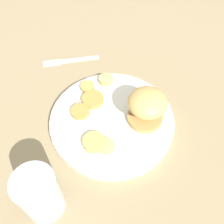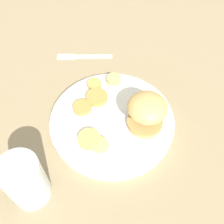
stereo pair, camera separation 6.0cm
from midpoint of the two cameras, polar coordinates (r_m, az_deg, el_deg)
name	(u,v)px [view 1 (the left image)]	position (r m, az deg, el deg)	size (l,w,h in m)	color
ground_plane	(112,123)	(0.64, -2.69, -2.64)	(4.00, 4.00, 0.00)	#937F5B
dinner_plate	(112,120)	(0.63, -2.73, -2.04)	(0.30, 0.30, 0.02)	white
sandwich	(146,106)	(0.59, 4.58, 1.11)	(0.09, 0.09, 0.09)	tan
potato_round_0	(87,87)	(0.68, -7.90, 5.31)	(0.04, 0.04, 0.01)	tan
potato_round_1	(94,142)	(0.58, -6.90, -6.75)	(0.05, 0.05, 0.01)	tan
potato_round_2	(80,111)	(0.64, -9.66, -0.07)	(0.05, 0.05, 0.01)	#BC8942
potato_round_3	(93,99)	(0.65, -6.84, 2.58)	(0.05, 0.05, 0.01)	#BC8942
potato_round_4	(106,146)	(0.58, -4.23, -7.64)	(0.04, 0.04, 0.01)	#DBB766
potato_round_5	(106,80)	(0.69, -3.83, 6.89)	(0.04, 0.04, 0.01)	#DBB766
fork	(70,61)	(0.80, -11.33, 10.81)	(0.12, 0.14, 0.00)	silver
drinking_glass	(40,195)	(0.52, -18.79, -16.91)	(0.08, 0.08, 0.12)	silver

